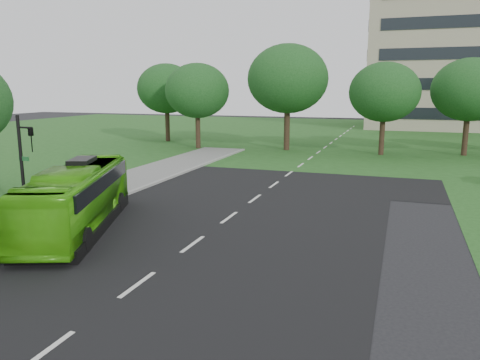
{
  "coord_description": "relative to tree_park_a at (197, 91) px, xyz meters",
  "views": [
    {
      "loc": [
        7.38,
        -17.64,
        5.91
      ],
      "look_at": [
        0.15,
        3.1,
        1.6
      ],
      "focal_mm": 35.0,
      "sensor_mm": 36.0,
      "label": 1
    }
  ],
  "objects": [
    {
      "name": "tree_park_f",
      "position": [
        -5.88,
        4.69,
        0.2
      ],
      "size": [
        6.47,
        6.47,
        8.64
      ],
      "color": "black",
      "rests_on": "ground"
    },
    {
      "name": "traffic_light",
      "position": [
        4.9,
        -27.92,
        -2.82
      ],
      "size": [
        0.78,
        0.22,
        4.87
      ],
      "rotation": [
        0.0,
        0.0,
        -0.15
      ],
      "color": "black",
      "rests_on": "ground"
    },
    {
      "name": "tree_park_d",
      "position": [
        24.62,
        3.1,
        0.11
      ],
      "size": [
        6.46,
        6.46,
        8.55
      ],
      "color": "black",
      "rests_on": "ground"
    },
    {
      "name": "tree_park_a",
      "position": [
        0.0,
        0.0,
        0.0
      ],
      "size": [
        6.3,
        6.3,
        8.37
      ],
      "color": "black",
      "rests_on": "ground"
    },
    {
      "name": "bus",
      "position": [
        6.45,
        -26.76,
        -4.32
      ],
      "size": [
        5.66,
        9.89,
        2.71
      ],
      "primitive_type": "imported",
      "rotation": [
        0.0,
        0.0,
        0.37
      ],
      "color": "#4CBE14",
      "rests_on": "ground"
    },
    {
      "name": "street_surfaces",
      "position": [
        11.57,
        -2.34,
        -5.65
      ],
      "size": [
        120.0,
        120.0,
        0.15
      ],
      "color": "black",
      "rests_on": "ground"
    },
    {
      "name": "ground",
      "position": [
        11.95,
        -25.09,
        -5.68
      ],
      "size": [
        160.0,
        160.0,
        0.0
      ],
      "primitive_type": "plane",
      "color": "black",
      "rests_on": "ground"
    },
    {
      "name": "tree_park_b",
      "position": [
        8.7,
        1.61,
        1.12
      ],
      "size": [
        7.69,
        7.69,
        10.08
      ],
      "color": "black",
      "rests_on": "ground"
    },
    {
      "name": "tree_park_c",
      "position": [
        17.58,
        1.09,
        -0.1
      ],
      "size": [
        6.19,
        6.19,
        8.22
      ],
      "color": "black",
      "rests_on": "ground"
    }
  ]
}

